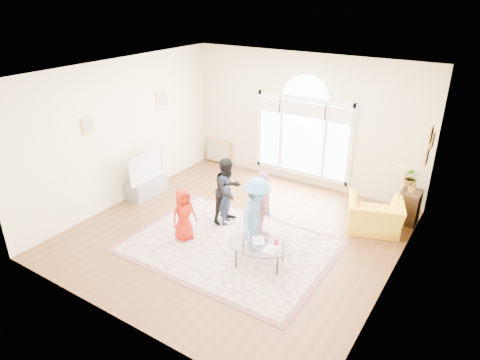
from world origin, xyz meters
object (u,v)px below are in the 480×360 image
Objects in this scene: television at (145,165)px; armchair at (374,216)px; tv_console at (147,187)px; area_rug at (230,246)px; coffee_table at (260,246)px.

armchair is at bearing 14.47° from television.
area_rug is at bearing -14.96° from tv_console.
television reaches higher than tv_console.
area_rug is at bearing 151.28° from coffee_table.
television is 5.21m from armchair.
armchair is (5.03, 1.30, -0.41)m from television.
television is at bearing 150.39° from coffee_table.
coffee_table is at bearing 39.86° from armchair.
area_rug is 3.41× the size of armchair.
coffee_table is (0.77, -0.19, 0.39)m from area_rug.
area_rug is at bearing 24.95° from armchair.
television is (-2.91, 0.78, 0.75)m from area_rug.
armchair reaches higher than area_rug.
tv_console is 0.75× the size of coffee_table.
coffee_table reaches higher than tv_console.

